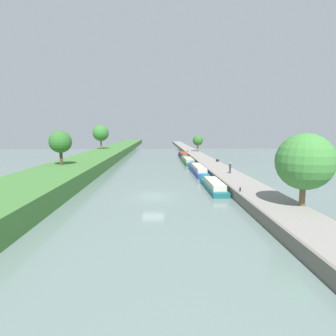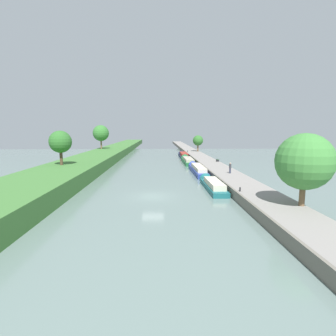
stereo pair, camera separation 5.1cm
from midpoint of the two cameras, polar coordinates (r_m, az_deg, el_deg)
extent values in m
plane|color=slate|center=(31.34, -3.27, -6.02)|extent=(160.00, 160.00, 0.00)
cube|color=#3D7033|center=(34.27, -26.90, -3.86)|extent=(8.94, 260.00, 2.11)
cube|color=gray|center=(33.01, 17.10, -4.73)|extent=(4.45, 260.00, 1.02)
cube|color=#6B665B|center=(32.32, 13.15, -4.81)|extent=(0.25, 260.00, 1.07)
cube|color=#195B60|center=(35.13, 9.65, -4.08)|extent=(1.93, 9.38, 0.60)
cube|color=beige|center=(34.55, 9.83, -3.22)|extent=(1.58, 6.56, 0.67)
cone|color=#195B60|center=(40.20, 8.14, -2.52)|extent=(1.83, 1.16, 1.83)
cube|color=#283D93|center=(48.16, 6.38, -0.63)|extent=(1.88, 12.78, 0.78)
cube|color=beige|center=(47.43, 6.51, 0.11)|extent=(1.54, 8.95, 0.66)
cone|color=#283D93|center=(54.98, 5.33, 0.46)|extent=(1.79, 1.13, 1.79)
cube|color=#1E6033|center=(62.54, 4.26, 1.37)|extent=(2.20, 12.26, 0.72)
cube|color=#B2A893|center=(61.87, 4.32, 1.89)|extent=(1.80, 8.59, 0.55)
cone|color=#1E6033|center=(69.26, 3.65, 2.02)|extent=(2.09, 1.32, 2.09)
cube|color=#141E42|center=(75.63, 3.28, 2.50)|extent=(2.07, 11.97, 0.64)
cube|color=maroon|center=(74.98, 3.32, 2.99)|extent=(1.70, 8.38, 0.77)
cone|color=#141E42|center=(82.19, 2.85, 2.95)|extent=(1.97, 1.24, 1.97)
cylinder|color=brown|center=(26.25, 26.73, -4.48)|extent=(0.50, 0.50, 2.57)
sphere|color=#3D7F38|center=(25.85, 27.10, 1.24)|extent=(4.91, 4.91, 4.91)
cylinder|color=brown|center=(84.97, 6.34, 4.41)|extent=(0.46, 0.46, 2.54)
sphere|color=#2D6628|center=(84.87, 6.36, 5.86)|extent=(3.23, 3.23, 3.23)
cylinder|color=#4C3828|center=(45.89, -21.87, 2.30)|extent=(0.46, 0.46, 2.73)
sphere|color=#2D6628|center=(45.74, -22.02, 5.21)|extent=(3.52, 3.52, 3.52)
cylinder|color=brown|center=(82.47, -14.10, 5.16)|extent=(0.44, 0.44, 3.38)
sphere|color=#33702D|center=(82.38, -14.18, 7.23)|extent=(4.71, 4.71, 4.71)
cylinder|color=#282D42|center=(42.32, 13.07, -0.56)|extent=(0.26, 0.26, 0.82)
cylinder|color=#333338|center=(42.22, 13.10, 0.41)|extent=(0.34, 0.34, 0.62)
sphere|color=tan|center=(42.17, 13.12, 0.98)|extent=(0.22, 0.22, 0.22)
cylinder|color=black|center=(30.15, 15.10, -4.41)|extent=(0.16, 0.16, 0.45)
cylinder|color=black|center=(82.40, 4.14, 3.59)|extent=(0.16, 0.16, 0.45)
cube|color=#333338|center=(57.31, 10.63, 1.51)|extent=(0.40, 0.08, 0.41)
cube|color=#333338|center=(58.47, 10.37, 1.65)|extent=(0.40, 0.08, 0.41)
cube|color=#2D4733|center=(57.86, 10.50, 1.81)|extent=(0.44, 1.50, 0.06)
camera|label=1|loc=(0.03, -90.03, 0.00)|focal=28.57mm
camera|label=2|loc=(0.03, 89.97, 0.00)|focal=28.57mm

